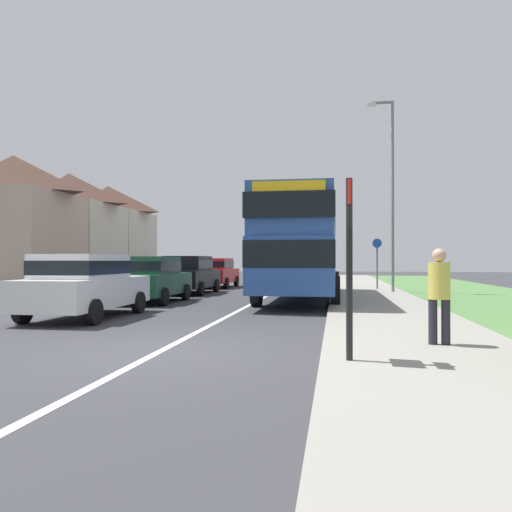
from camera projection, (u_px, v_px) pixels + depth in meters
name	position (u px, v px, depth m)	size (l,w,h in m)	color
ground_plane	(157.00, 353.00, 8.04)	(120.00, 120.00, 0.00)	#38383D
lane_marking_centre	(245.00, 307.00, 15.94)	(0.14, 60.00, 0.01)	silver
pavement_near_side	(389.00, 314.00, 13.31)	(3.20, 68.00, 0.12)	gray
double_decker_bus	(302.00, 243.00, 18.97)	(2.80, 10.75, 3.70)	#284C93
parked_car_white	(84.00, 283.00, 12.90)	(1.97, 4.28, 1.63)	silver
parked_car_dark_green	(150.00, 277.00, 17.67)	(2.01, 3.96, 1.61)	#19472D
parked_car_black	(189.00, 273.00, 22.40)	(1.95, 4.39, 1.67)	black
parked_car_red	(215.00, 271.00, 27.50)	(1.97, 4.34, 1.59)	#B21E1E
pedestrian_at_stop	(439.00, 291.00, 8.17)	(0.34, 0.34, 1.67)	#23232D
bus_stop_sign	(349.00, 256.00, 6.90)	(0.09, 0.52, 2.60)	black
cycle_route_sign	(377.00, 261.00, 24.21)	(0.44, 0.08, 2.52)	slate
street_lamp_mid	(391.00, 185.00, 21.92)	(1.14, 0.20, 8.39)	slate
house_terrace_far_side	(68.00, 228.00, 34.37)	(6.10, 17.82, 7.41)	#C1A88E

